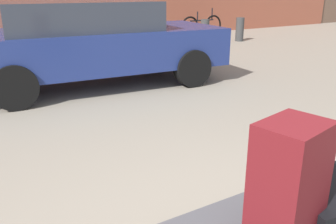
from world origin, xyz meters
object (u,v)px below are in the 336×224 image
object	(u,v)px
bollard_kerb_near	(107,39)
bollard_corner	(240,29)
suitcase_maroon_rear_left	(288,187)
parked_car	(92,41)
bicycle_leaning	(202,26)
suitcase_black_center	(331,202)
bollard_kerb_mid	(152,36)
bollard_kerb_far	(205,32)

from	to	relation	value
bollard_kerb_near	bollard_corner	xyz separation A→B (m)	(4.50, 0.00, 0.00)
suitcase_maroon_rear_left	parked_car	bearing A→B (deg)	69.21
bicycle_leaning	suitcase_black_center	bearing A→B (deg)	-122.22
suitcase_black_center	parked_car	xyz separation A→B (m)	(0.35, 4.91, 0.31)
bollard_corner	bicycle_leaning	bearing A→B (deg)	106.11
suitcase_black_center	bicycle_leaning	world-z (taller)	bicycle_leaning
bicycle_leaning	parked_car	bearing A→B (deg)	-141.63
suitcase_black_center	bollard_corner	bearing A→B (deg)	59.11
parked_car	bollard_kerb_near	bearing A→B (deg)	63.94
suitcase_maroon_rear_left	suitcase_black_center	distance (m)	0.49
bollard_kerb_mid	bollard_corner	world-z (taller)	same
parked_car	bollard_kerb_far	world-z (taller)	parked_car
bollard_kerb_far	suitcase_black_center	bearing A→B (deg)	-122.04
bollard_kerb_near	bollard_kerb_mid	size ratio (longest dim) A/B	1.00
suitcase_black_center	bollard_kerb_far	xyz separation A→B (m)	(4.88, 7.79, -0.08)
bollard_kerb_near	bollard_corner	world-z (taller)	same
bollard_kerb_mid	bollard_corner	distance (m)	3.19
bollard_kerb_far	bollard_kerb_mid	bearing A→B (deg)	180.00
bollard_kerb_mid	parked_car	bearing A→B (deg)	-133.37
bollard_corner	bollard_kerb_far	bearing A→B (deg)	180.00
suitcase_maroon_rear_left	bicycle_leaning	world-z (taller)	suitcase_maroon_rear_left
suitcase_maroon_rear_left	parked_car	size ratio (longest dim) A/B	0.15
bollard_kerb_near	suitcase_maroon_rear_left	bearing A→B (deg)	-105.60
bollard_kerb_far	bollard_corner	bearing A→B (deg)	0.00
parked_car	bicycle_leaning	xyz separation A→B (m)	(5.48, 4.34, -0.39)
suitcase_maroon_rear_left	bollard_kerb_near	size ratio (longest dim) A/B	0.94
suitcase_maroon_rear_left	bollard_kerb_far	xyz separation A→B (m)	(5.30, 7.82, -0.32)
parked_car	bollard_kerb_far	distance (m)	5.38
bicycle_leaning	suitcase_maroon_rear_left	bearing A→B (deg)	-124.00
suitcase_black_center	bollard_corner	distance (m)	9.99
suitcase_black_center	parked_car	distance (m)	4.94
bollard_kerb_mid	bicycle_leaning	bearing A→B (deg)	27.87
bicycle_leaning	bollard_kerb_mid	distance (m)	3.13
bollard_kerb_near	parked_car	bearing A→B (deg)	-116.06
bicycle_leaning	bollard_corner	size ratio (longest dim) A/B	2.40
bollard_kerb_near	bicycle_leaning	bearing A→B (deg)	19.73
suitcase_black_center	bollard_kerb_near	size ratio (longest dim) A/B	0.82
bollard_kerb_near	suitcase_black_center	bearing A→B (deg)	-102.71
bicycle_leaning	bollard_corner	distance (m)	1.52
bicycle_leaning	bollard_kerb_near	world-z (taller)	bicycle_leaning
bicycle_leaning	bollard_kerb_far	world-z (taller)	bicycle_leaning
bicycle_leaning	bollard_kerb_far	xyz separation A→B (m)	(-0.96, -1.46, -0.01)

